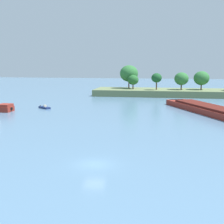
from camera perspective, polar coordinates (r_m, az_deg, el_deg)
The scene contains 4 objects.
ground_plane at distance 39.43m, azimuth -3.07°, elevation -9.07°, with size 400.00×400.00×0.00m, color slate.
treeline_island at distance 118.98m, azimuth 12.64°, elevation 4.13°, with size 63.71×15.05×10.70m.
fishing_skiff at distance 86.95m, azimuth -11.66°, elevation 0.78°, with size 3.91×3.48×0.95m.
cargo_barge at distance 77.01m, azimuth 18.15°, elevation 0.04°, with size 22.93×40.61×5.95m.
Camera 1 is at (8.27, -36.61, 12.07)m, focal length 52.59 mm.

